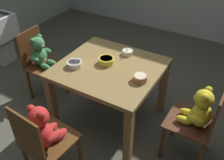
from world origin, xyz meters
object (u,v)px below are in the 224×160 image
at_px(teddy_chair_near_front, 43,134).
at_px(dining_table, 110,75).
at_px(porridge_bowl_yellow_center, 106,61).
at_px(teddy_chair_near_right, 199,115).
at_px(porridge_bowl_cream_far_center, 128,52).
at_px(porridge_bowl_white_near_left, 75,64).
at_px(teddy_chair_near_left, 40,57).
at_px(porridge_bowl_terracotta_near_right, 140,78).

bearing_deg(teddy_chair_near_front, dining_table, 0.50).
bearing_deg(porridge_bowl_yellow_center, dining_table, -29.74).
xyz_separation_m(dining_table, teddy_chair_near_right, (0.93, -0.05, -0.05)).
distance_m(teddy_chair_near_right, porridge_bowl_cream_far_center, 0.97).
bearing_deg(porridge_bowl_white_near_left, teddy_chair_near_front, -72.96).
xyz_separation_m(teddy_chair_near_right, teddy_chair_near_left, (-1.86, 0.02, -0.00)).
height_order(dining_table, teddy_chair_near_left, teddy_chair_near_left).
xyz_separation_m(teddy_chair_near_left, porridge_bowl_white_near_left, (0.63, -0.15, 0.19)).
bearing_deg(porridge_bowl_white_near_left, teddy_chair_near_right, 5.75).
height_order(dining_table, teddy_chair_near_front, teddy_chair_near_front).
relative_size(teddy_chair_near_right, porridge_bowl_terracotta_near_right, 6.35).
bearing_deg(teddy_chair_near_left, porridge_bowl_terracotta_near_right, -3.01).
bearing_deg(porridge_bowl_yellow_center, porridge_bowl_white_near_left, -139.89).
bearing_deg(porridge_bowl_cream_far_center, dining_table, -98.70).
bearing_deg(teddy_chair_near_front, porridge_bowl_cream_far_center, -0.50).
relative_size(porridge_bowl_yellow_center, porridge_bowl_cream_far_center, 1.31).
bearing_deg(porridge_bowl_yellow_center, teddy_chair_near_left, -176.19).
relative_size(teddy_chair_near_left, porridge_bowl_yellow_center, 5.46).
distance_m(porridge_bowl_cream_far_center, porridge_bowl_white_near_left, 0.58).
height_order(dining_table, porridge_bowl_cream_far_center, porridge_bowl_cream_far_center).
height_order(teddy_chair_near_right, teddy_chair_near_front, same).
distance_m(teddy_chair_near_right, porridge_bowl_terracotta_near_right, 0.60).
height_order(porridge_bowl_yellow_center, porridge_bowl_cream_far_center, porridge_bowl_cream_far_center).
height_order(teddy_chair_near_right, porridge_bowl_terracotta_near_right, teddy_chair_near_right).
height_order(porridge_bowl_yellow_center, porridge_bowl_white_near_left, porridge_bowl_yellow_center).
bearing_deg(porridge_bowl_white_near_left, porridge_bowl_terracotta_near_right, 9.53).
bearing_deg(porridge_bowl_terracotta_near_right, porridge_bowl_white_near_left, -170.47).
height_order(teddy_chair_near_front, porridge_bowl_cream_far_center, teddy_chair_near_front).
bearing_deg(dining_table, teddy_chair_near_left, -178.37).
xyz_separation_m(teddy_chair_near_right, teddy_chair_near_front, (-1.01, -0.85, 0.01)).
height_order(dining_table, porridge_bowl_white_near_left, porridge_bowl_white_near_left).
height_order(dining_table, porridge_bowl_yellow_center, porridge_bowl_yellow_center).
bearing_deg(porridge_bowl_terracotta_near_right, dining_table, 170.32).
distance_m(teddy_chair_near_right, porridge_bowl_yellow_center, 1.01).
bearing_deg(porridge_bowl_terracotta_near_right, porridge_bowl_cream_far_center, 131.40).
xyz_separation_m(teddy_chair_near_left, porridge_bowl_yellow_center, (0.87, 0.06, 0.20)).
relative_size(teddy_chair_near_left, porridge_bowl_cream_far_center, 7.13).
relative_size(teddy_chair_near_front, porridge_bowl_yellow_center, 5.45).
bearing_deg(teddy_chair_near_right, porridge_bowl_terracotta_near_right, 1.74).
relative_size(porridge_bowl_yellow_center, porridge_bowl_white_near_left, 1.07).
xyz_separation_m(dining_table, porridge_bowl_white_near_left, (-0.30, -0.17, 0.14)).
xyz_separation_m(teddy_chair_near_right, porridge_bowl_yellow_center, (-0.99, 0.08, 0.19)).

